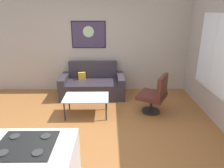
{
  "coord_description": "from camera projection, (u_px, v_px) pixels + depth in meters",
  "views": [
    {
      "loc": [
        0.39,
        -3.39,
        2.24
      ],
      "look_at": [
        0.44,
        0.9,
        0.7
      ],
      "focal_mm": 33.11,
      "sensor_mm": 36.0,
      "label": 1
    }
  ],
  "objects": [
    {
      "name": "wall_painting",
      "position": [
        89.0,
        35.0,
        5.64
      ],
      "size": [
        0.94,
        0.03,
        0.73
      ],
      "color": "black"
    },
    {
      "name": "window",
      "position": [
        213.0,
        53.0,
        4.35
      ],
      "size": [
        0.03,
        1.37,
        1.62
      ],
      "color": "silver"
    },
    {
      "name": "coffee_table",
      "position": [
        86.0,
        98.0,
        4.56
      ],
      "size": [
        0.98,
        0.61,
        0.44
      ],
      "color": "silver",
      "rests_on": "ground"
    },
    {
      "name": "armchair",
      "position": [
        155.0,
        95.0,
        4.63
      ],
      "size": [
        0.79,
        0.8,
        0.91
      ],
      "color": "black",
      "rests_on": "ground"
    },
    {
      "name": "ground",
      "position": [
        89.0,
        135.0,
        3.95
      ],
      "size": [
        6.4,
        6.4,
        0.04
      ],
      "primitive_type": "cube",
      "color": "#955B2E"
    },
    {
      "name": "couch",
      "position": [
        93.0,
        85.0,
        5.66
      ],
      "size": [
        1.72,
        0.89,
        0.89
      ],
      "color": "#2F2931",
      "rests_on": "ground"
    },
    {
      "name": "back_wall",
      "position": [
        95.0,
        42.0,
        5.75
      ],
      "size": [
        6.4,
        0.05,
        2.8
      ],
      "primitive_type": "cube",
      "color": "#AC9E91",
      "rests_on": "ground"
    }
  ]
}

